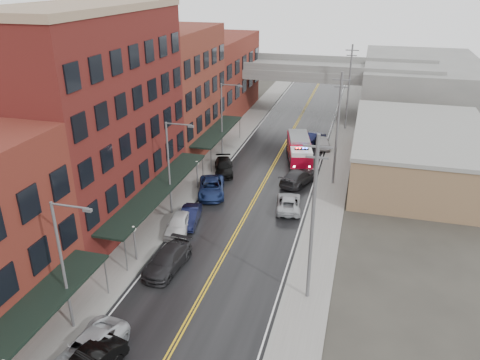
# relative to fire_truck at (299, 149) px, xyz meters

# --- Properties ---
(road) EXTENTS (11.00, 160.00, 0.02)m
(road) POSITION_rel_fire_truck_xyz_m (-2.67, -10.52, -1.56)
(road) COLOR black
(road) RESTS_ON ground
(sidewalk_left) EXTENTS (3.00, 160.00, 0.15)m
(sidewalk_left) POSITION_rel_fire_truck_xyz_m (-9.97, -10.52, -1.50)
(sidewalk_left) COLOR slate
(sidewalk_left) RESTS_ON ground
(sidewalk_right) EXTENTS (3.00, 160.00, 0.15)m
(sidewalk_right) POSITION_rel_fire_truck_xyz_m (4.63, -10.52, -1.50)
(sidewalk_right) COLOR slate
(sidewalk_right) RESTS_ON ground
(curb_left) EXTENTS (0.30, 160.00, 0.15)m
(curb_left) POSITION_rel_fire_truck_xyz_m (-8.32, -10.52, -1.50)
(curb_left) COLOR gray
(curb_left) RESTS_ON ground
(curb_right) EXTENTS (0.30, 160.00, 0.15)m
(curb_right) POSITION_rel_fire_truck_xyz_m (2.98, -10.52, -1.50)
(curb_right) COLOR gray
(curb_right) RESTS_ON ground
(brick_building_b) EXTENTS (9.00, 20.00, 18.00)m
(brick_building_b) POSITION_rel_fire_truck_xyz_m (-15.97, -17.52, 7.43)
(brick_building_b) COLOR #4F1615
(brick_building_b) RESTS_ON ground
(brick_building_c) EXTENTS (9.00, 15.00, 15.00)m
(brick_building_c) POSITION_rel_fire_truck_xyz_m (-15.97, -0.02, 5.93)
(brick_building_c) COLOR brown
(brick_building_c) RESTS_ON ground
(brick_building_far) EXTENTS (9.00, 20.00, 12.00)m
(brick_building_far) POSITION_rel_fire_truck_xyz_m (-15.97, 17.48, 4.43)
(brick_building_far) COLOR maroon
(brick_building_far) RESTS_ON ground
(tan_building) EXTENTS (14.00, 22.00, 5.00)m
(tan_building) POSITION_rel_fire_truck_xyz_m (13.33, -0.52, 0.93)
(tan_building) COLOR #8D6B4B
(tan_building) RESTS_ON ground
(right_far_block) EXTENTS (18.00, 30.00, 8.00)m
(right_far_block) POSITION_rel_fire_truck_xyz_m (15.33, 29.48, 2.43)
(right_far_block) COLOR slate
(right_far_block) RESTS_ON ground
(awning_0) EXTENTS (2.60, 16.00, 3.09)m
(awning_0) POSITION_rel_fire_truck_xyz_m (-10.16, -36.52, 1.42)
(awning_0) COLOR black
(awning_0) RESTS_ON ground
(awning_1) EXTENTS (2.60, 18.00, 3.09)m
(awning_1) POSITION_rel_fire_truck_xyz_m (-10.16, -17.52, 1.42)
(awning_1) COLOR black
(awning_1) RESTS_ON ground
(awning_2) EXTENTS (2.60, 13.00, 3.09)m
(awning_2) POSITION_rel_fire_truck_xyz_m (-10.16, -0.02, 1.41)
(awning_2) COLOR black
(awning_2) RESTS_ON ground
(globe_lamp_1) EXTENTS (0.44, 0.44, 3.12)m
(globe_lamp_1) POSITION_rel_fire_truck_xyz_m (-9.07, -24.52, 0.74)
(globe_lamp_1) COLOR #59595B
(globe_lamp_1) RESTS_ON ground
(globe_lamp_2) EXTENTS (0.44, 0.44, 3.12)m
(globe_lamp_2) POSITION_rel_fire_truck_xyz_m (-9.07, -10.52, 0.74)
(globe_lamp_2) COLOR #59595B
(globe_lamp_2) RESTS_ON ground
(street_lamp_0) EXTENTS (2.64, 0.22, 9.00)m
(street_lamp_0) POSITION_rel_fire_truck_xyz_m (-9.22, -32.52, 3.61)
(street_lamp_0) COLOR #59595B
(street_lamp_0) RESTS_ON ground
(street_lamp_1) EXTENTS (2.64, 0.22, 9.00)m
(street_lamp_1) POSITION_rel_fire_truck_xyz_m (-9.22, -16.52, 3.61)
(street_lamp_1) COLOR #59595B
(street_lamp_1) RESTS_ON ground
(street_lamp_2) EXTENTS (2.64, 0.22, 9.00)m
(street_lamp_2) POSITION_rel_fire_truck_xyz_m (-9.22, -0.52, 3.61)
(street_lamp_2) COLOR #59595B
(street_lamp_2) RESTS_ON ground
(utility_pole_0) EXTENTS (1.80, 0.24, 12.00)m
(utility_pole_0) POSITION_rel_fire_truck_xyz_m (4.53, -25.52, 4.73)
(utility_pole_0) COLOR #59595B
(utility_pole_0) RESTS_ON ground
(utility_pole_1) EXTENTS (1.80, 0.24, 12.00)m
(utility_pole_1) POSITION_rel_fire_truck_xyz_m (4.53, -5.52, 4.73)
(utility_pole_1) COLOR #59595B
(utility_pole_1) RESTS_ON ground
(utility_pole_2) EXTENTS (1.80, 0.24, 12.00)m
(utility_pole_2) POSITION_rel_fire_truck_xyz_m (4.53, 14.48, 4.73)
(utility_pole_2) COLOR #59595B
(utility_pole_2) RESTS_ON ground
(overpass) EXTENTS (40.00, 10.00, 7.50)m
(overpass) POSITION_rel_fire_truck_xyz_m (-2.67, 21.48, 4.41)
(overpass) COLOR slate
(overpass) RESTS_ON ground
(fire_truck) EXTENTS (4.58, 8.32, 2.90)m
(fire_truck) POSITION_rel_fire_truck_xyz_m (0.00, 0.00, 0.00)
(fire_truck) COLOR maroon
(fire_truck) RESTS_ON ground
(parked_car_left_2) EXTENTS (3.04, 5.73, 1.53)m
(parked_car_left_2) POSITION_rel_fire_truck_xyz_m (-6.95, -34.72, -0.81)
(parked_car_left_2) COLOR #ABAEB3
(parked_car_left_2) RESTS_ON ground
(parked_car_left_3) EXTENTS (2.61, 5.51, 1.55)m
(parked_car_left_3) POSITION_rel_fire_truck_xyz_m (-6.27, -24.82, -0.80)
(parked_car_left_3) COLOR black
(parked_car_left_3) RESTS_ON ground
(parked_car_left_4) EXTENTS (2.54, 4.91, 1.60)m
(parked_car_left_4) POSITION_rel_fire_truck_xyz_m (-7.56, -19.32, -0.77)
(parked_car_left_4) COLOR silver
(parked_car_left_4) RESTS_ON ground
(parked_car_left_5) EXTENTS (2.17, 4.49, 1.42)m
(parked_car_left_5) POSITION_rel_fire_truck_xyz_m (-7.19, -17.72, -0.86)
(parked_car_left_5) COLOR black
(parked_car_left_5) RESTS_ON ground
(parked_car_left_6) EXTENTS (4.08, 6.09, 1.55)m
(parked_car_left_6) POSITION_rel_fire_truck_xyz_m (-7.21, -11.47, -0.80)
(parked_car_left_6) COLOR navy
(parked_car_left_6) RESTS_ON ground
(parked_car_left_7) EXTENTS (3.52, 5.38, 1.45)m
(parked_car_left_7) POSITION_rel_fire_truck_xyz_m (-7.67, -5.72, -0.85)
(parked_car_left_7) COLOR black
(parked_car_left_7) RESTS_ON ground
(parked_car_right_0) EXTENTS (2.98, 5.18, 1.36)m
(parked_car_right_0) POSITION_rel_fire_truck_xyz_m (0.93, -12.60, -0.89)
(parked_car_right_0) COLOR #A6A9AE
(parked_car_right_0) RESTS_ON ground
(parked_car_right_1) EXTENTS (3.94, 5.91, 1.59)m
(parked_car_right_1) POSITION_rel_fire_truck_xyz_m (0.93, -6.47, -0.78)
(parked_car_right_1) COLOR #29282B
(parked_car_right_1) RESTS_ON ground
(parked_car_right_2) EXTENTS (2.70, 4.90, 1.58)m
(parked_car_right_2) POSITION_rel_fire_truck_xyz_m (2.16, 5.68, -0.78)
(parked_car_right_2) COLOR #B9B9B9
(parked_car_right_2) RESTS_ON ground
(parked_car_right_3) EXTENTS (2.90, 4.78, 1.49)m
(parked_car_right_3) POSITION_rel_fire_truck_xyz_m (0.93, 7.28, -0.83)
(parked_car_right_3) COLOR black
(parked_car_right_3) RESTS_ON ground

